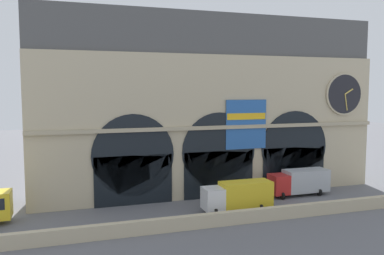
# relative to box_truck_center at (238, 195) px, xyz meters

# --- Properties ---
(ground_plane) EXTENTS (200.00, 200.00, 0.00)m
(ground_plane) POSITION_rel_box_truck_center_xyz_m (0.12, 0.77, -1.70)
(ground_plane) COLOR slate
(quay_parapet_wall) EXTENTS (90.00, 0.70, 1.29)m
(quay_parapet_wall) POSITION_rel_box_truck_center_xyz_m (0.12, -3.75, -1.06)
(quay_parapet_wall) COLOR #BCAD8C
(quay_parapet_wall) RESTS_ON ground
(station_building) EXTENTS (42.96, 6.20, 21.94)m
(station_building) POSITION_rel_box_truck_center_xyz_m (0.15, 8.67, 8.97)
(station_building) COLOR #BCAD8C
(station_building) RESTS_ON ground
(box_truck_center) EXTENTS (7.50, 2.91, 3.12)m
(box_truck_center) POSITION_rel_box_truck_center_xyz_m (0.00, 0.00, 0.00)
(box_truck_center) COLOR white
(box_truck_center) RESTS_ON ground
(box_truck_mideast) EXTENTS (7.50, 2.91, 3.12)m
(box_truck_mideast) POSITION_rel_box_truck_center_xyz_m (9.83, 3.58, 0.00)
(box_truck_mideast) COLOR red
(box_truck_mideast) RESTS_ON ground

